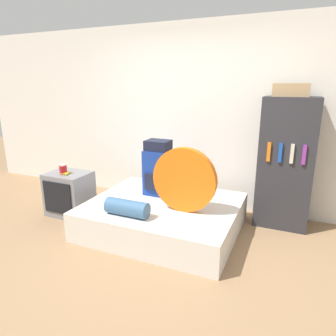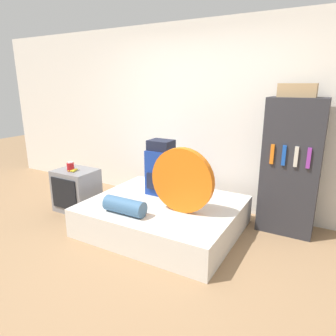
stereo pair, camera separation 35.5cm
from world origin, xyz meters
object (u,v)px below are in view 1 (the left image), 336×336
object	(u,v)px
tent_bag	(184,180)
canister	(63,169)
sleeping_roll	(127,208)
backpack	(158,169)
bookshelf	(285,164)
television	(70,194)
cardboard_box	(291,90)

from	to	relation	value
tent_bag	canister	size ratio (longest dim) A/B	5.70
tent_bag	sleeping_roll	xyz separation A→B (m)	(-0.53, -0.38, -0.28)
backpack	tent_bag	distance (m)	0.64
tent_bag	bookshelf	world-z (taller)	bookshelf
television	bookshelf	xyz separation A→B (m)	(2.72, 0.84, 0.51)
backpack	canister	bearing A→B (deg)	-161.47
canister	cardboard_box	world-z (taller)	cardboard_box
canister	television	bearing A→B (deg)	67.93
television	bookshelf	distance (m)	2.89
backpack	cardboard_box	bearing A→B (deg)	17.87
canister	bookshelf	bearing A→B (deg)	18.00
tent_bag	sleeping_roll	bearing A→B (deg)	-144.48
canister	cardboard_box	xyz separation A→B (m)	(2.71, 0.89, 1.04)
tent_bag	backpack	bearing A→B (deg)	143.39
backpack	sleeping_roll	bearing A→B (deg)	-91.53
sleeping_roll	bookshelf	size ratio (longest dim) A/B	0.31
backpack	television	bearing A→B (deg)	-163.47
backpack	sleeping_roll	xyz separation A→B (m)	(-0.02, -0.76, -0.26)
sleeping_roll	canister	size ratio (longest dim) A/B	3.80
television	bookshelf	bearing A→B (deg)	17.11
television	cardboard_box	bearing A→B (deg)	17.27
sleeping_roll	bookshelf	world-z (taller)	bookshelf
bookshelf	backpack	bearing A→B (deg)	-162.43
canister	sleeping_roll	bearing A→B (deg)	-16.31
canister	tent_bag	bearing A→B (deg)	0.95
bookshelf	cardboard_box	size ratio (longest dim) A/B	4.02
sleeping_roll	canister	bearing A→B (deg)	163.69
backpack	tent_bag	xyz separation A→B (m)	(0.51, -0.38, 0.02)
backpack	tent_bag	size ratio (longest dim) A/B	0.97
cardboard_box	sleeping_roll	bearing A→B (deg)	-140.78
tent_bag	television	bearing A→B (deg)	179.17
tent_bag	canister	bearing A→B (deg)	-179.05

